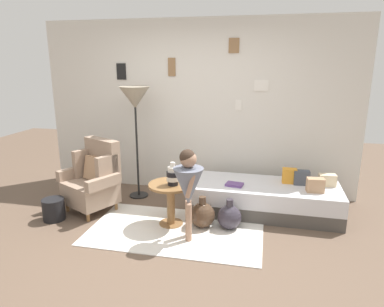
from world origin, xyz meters
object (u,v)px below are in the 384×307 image
object	(u,v)px
side_table	(171,196)
magazine_basket	(54,209)
book_on_daybed	(234,184)
demijohn_far	(229,217)
person_child	(188,184)
demijohn_near	(202,215)
floor_lamp	(135,101)
daybed	(266,198)
vase_striped	(173,176)
armchair	(94,179)

from	to	relation	value
side_table	magazine_basket	distance (m)	1.55
book_on_daybed	demijohn_far	xyz separation A→B (m)	(-0.01, -0.44, -0.26)
book_on_daybed	magazine_basket	world-z (taller)	book_on_daybed
side_table	person_child	distance (m)	0.52
person_child	demijohn_near	world-z (taller)	person_child
side_table	floor_lamp	world-z (taller)	floor_lamp
person_child	book_on_daybed	distance (m)	0.95
daybed	vase_striped	world-z (taller)	vase_striped
person_child	vase_striped	bearing A→B (deg)	132.34
book_on_daybed	magazine_basket	size ratio (longest dim) A/B	0.79
vase_striped	demijohn_near	size ratio (longest dim) A/B	0.72
side_table	book_on_daybed	xyz separation A→B (m)	(0.74, 0.49, 0.03)
armchair	floor_lamp	xyz separation A→B (m)	(0.40, 0.59, 1.00)
floor_lamp	magazine_basket	distance (m)	1.81
side_table	magazine_basket	world-z (taller)	side_table
side_table	demijohn_far	xyz separation A→B (m)	(0.73, 0.05, -0.23)
armchair	magazine_basket	size ratio (longest dim) A/B	3.46
person_child	book_on_daybed	size ratio (longest dim) A/B	4.85
armchair	floor_lamp	bearing A→B (deg)	55.50
demijohn_near	demijohn_far	xyz separation A→B (m)	(0.33, 0.03, -0.01)
armchair	person_child	xyz separation A→B (m)	(1.44, -0.54, 0.24)
floor_lamp	magazine_basket	xyz separation A→B (m)	(-0.78, -1.00, -1.30)
daybed	demijohn_far	xyz separation A→B (m)	(-0.43, -0.57, -0.05)
demijohn_near	magazine_basket	world-z (taller)	demijohn_near
daybed	side_table	world-z (taller)	side_table
demijohn_near	demijohn_far	size ratio (longest dim) A/B	1.04
armchair	floor_lamp	distance (m)	1.23
armchair	magazine_basket	xyz separation A→B (m)	(-0.37, -0.41, -0.30)
book_on_daybed	daybed	bearing A→B (deg)	17.91
person_child	armchair	bearing A→B (deg)	159.52
side_table	vase_striped	bearing A→B (deg)	-38.62
armchair	daybed	bearing A→B (deg)	9.80
daybed	person_child	distance (m)	1.36
daybed	demijohn_near	world-z (taller)	daybed
demijohn_far	magazine_basket	xyz separation A→B (m)	(-2.24, -0.24, -0.01)
floor_lamp	demijohn_near	bearing A→B (deg)	-34.99
armchair	magazine_basket	world-z (taller)	armchair
side_table	demijohn_near	distance (m)	0.46
book_on_daybed	demijohn_far	bearing A→B (deg)	-91.32
magazine_basket	book_on_daybed	bearing A→B (deg)	16.71
side_table	magazine_basket	xyz separation A→B (m)	(-1.52, -0.19, -0.24)
person_child	demijohn_far	distance (m)	0.77
demijohn_near	vase_striped	bearing A→B (deg)	-172.04
armchair	book_on_daybed	distance (m)	1.90
person_child	demijohn_near	distance (m)	0.62
armchair	magazine_basket	bearing A→B (deg)	-132.05
vase_striped	magazine_basket	bearing A→B (deg)	-174.25
side_table	demijohn_far	world-z (taller)	side_table
armchair	vase_striped	bearing A→B (deg)	-12.27
demijohn_near	person_child	bearing A→B (deg)	-106.84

